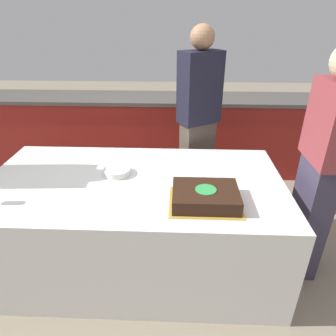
{
  "coord_description": "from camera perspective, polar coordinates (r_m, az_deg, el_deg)",
  "views": [
    {
      "loc": [
        0.32,
        -1.81,
        1.79
      ],
      "look_at": [
        0.24,
        0.0,
        0.84
      ],
      "focal_mm": 32.0,
      "sensor_mm": 36.0,
      "label": 1
    }
  ],
  "objects": [
    {
      "name": "side_plate_near_cake",
      "position": [
        2.16,
        3.99,
        -1.46
      ],
      "size": [
        0.22,
        0.22,
        0.0
      ],
      "color": "white",
      "rests_on": "dining_table"
    },
    {
      "name": "person_seated_right",
      "position": [
        2.25,
        27.15,
        -0.09
      ],
      "size": [
        0.21,
        0.39,
        1.65
      ],
      "rotation": [
        0.0,
        0.0,
        -1.57
      ],
      "color": "#383347",
      "rests_on": "ground_plane"
    },
    {
      "name": "cake",
      "position": [
        1.85,
        7.13,
        -5.35
      ],
      "size": [
        0.44,
        0.35,
        0.1
      ],
      "color": "gold",
      "rests_on": "dining_table"
    },
    {
      "name": "person_cutting_cake",
      "position": [
        2.74,
        5.76,
        8.41
      ],
      "size": [
        0.4,
        0.35,
        1.71
      ],
      "rotation": [
        0.0,
        0.0,
        -2.59
      ],
      "color": "#4C4238",
      "rests_on": "ground_plane"
    },
    {
      "name": "plate_stack",
      "position": [
        2.2,
        -9.65,
        -0.6
      ],
      "size": [
        0.2,
        0.2,
        0.04
      ],
      "color": "white",
      "rests_on": "dining_table"
    },
    {
      "name": "dining_table",
      "position": [
        2.32,
        -6.03,
        -10.24
      ],
      "size": [
        2.09,
        1.1,
        0.74
      ],
      "color": "silver",
      "rests_on": "ground_plane"
    },
    {
      "name": "back_counter",
      "position": [
        3.7,
        -2.69,
        6.52
      ],
      "size": [
        4.4,
        0.58,
        0.92
      ],
      "color": "maroon",
      "rests_on": "ground_plane"
    },
    {
      "name": "ground_plane",
      "position": [
        2.56,
        -5.61,
        -16.8
      ],
      "size": [
        14.0,
        14.0,
        0.0
      ],
      "primitive_type": "plane",
      "color": "gray"
    }
  ]
}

